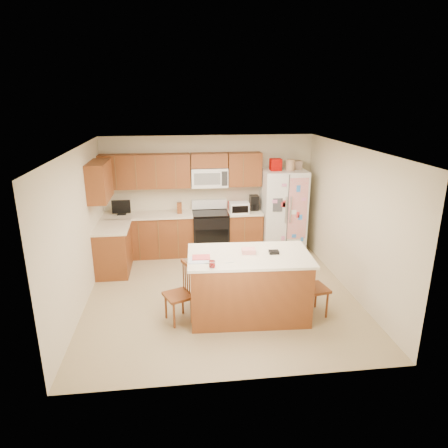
{
  "coord_description": "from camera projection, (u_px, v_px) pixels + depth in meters",
  "views": [
    {
      "loc": [
        -0.69,
        -6.21,
        3.27
      ],
      "look_at": [
        0.1,
        0.35,
        1.15
      ],
      "focal_mm": 32.0,
      "sensor_mm": 36.0,
      "label": 1
    }
  ],
  "objects": [
    {
      "name": "windsor_chair_right",
      "position": [
        313.0,
        288.0,
        6.15
      ],
      "size": [
        0.46,
        0.48,
        0.95
      ],
      "color": "brown",
      "rests_on": "ground"
    },
    {
      "name": "windsor_chair_left",
      "position": [
        180.0,
        295.0,
        5.99
      ],
      "size": [
        0.5,
        0.51,
        0.92
      ],
      "color": "brown",
      "rests_on": "ground"
    },
    {
      "name": "ground",
      "position": [
        221.0,
        293.0,
        6.95
      ],
      "size": [
        4.5,
        4.5,
        0.0
      ],
      "primitive_type": "plane",
      "color": "tan",
      "rests_on": "ground"
    },
    {
      "name": "cabinetry",
      "position": [
        164.0,
        216.0,
        8.25
      ],
      "size": [
        3.36,
        1.56,
        2.15
      ],
      "color": "brown",
      "rests_on": "ground"
    },
    {
      "name": "windsor_chair_back",
      "position": [
        246.0,
        269.0,
        6.83
      ],
      "size": [
        0.52,
        0.5,
        0.95
      ],
      "color": "brown",
      "rests_on": "ground"
    },
    {
      "name": "refrigerator",
      "position": [
        283.0,
        210.0,
        8.62
      ],
      "size": [
        0.9,
        0.79,
        2.04
      ],
      "color": "white",
      "rests_on": "ground"
    },
    {
      "name": "stove",
      "position": [
        210.0,
        232.0,
        8.63
      ],
      "size": [
        0.76,
        0.65,
        1.13
      ],
      "color": "black",
      "rests_on": "ground"
    },
    {
      "name": "island",
      "position": [
        249.0,
        285.0,
        6.13
      ],
      "size": [
        1.89,
        1.16,
        1.1
      ],
      "color": "brown",
      "rests_on": "ground"
    },
    {
      "name": "room_shell",
      "position": [
        220.0,
        214.0,
        6.51
      ],
      "size": [
        4.6,
        4.6,
        2.52
      ],
      "color": "beige",
      "rests_on": "ground"
    }
  ]
}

